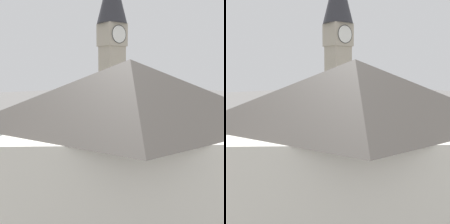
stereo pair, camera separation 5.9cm
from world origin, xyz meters
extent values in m
plane|color=#605E5B|center=(0.00, 0.00, 0.00)|extent=(200.00, 200.00, 0.00)
cube|color=gray|center=(0.00, 0.00, 0.30)|extent=(2.84, 2.84, 0.60)
cube|color=#ADA38E|center=(0.00, 0.00, 6.58)|extent=(2.27, 2.27, 11.95)
cube|color=#ADA38E|center=(0.00, 0.00, 13.80)|extent=(2.54, 2.54, 2.49)
cylinder|color=white|center=(0.00, 1.30, 13.80)|extent=(1.91, 0.04, 1.91)
torus|color=black|center=(0.00, 1.31, 13.80)|extent=(1.97, 0.06, 1.97)
cube|color=black|center=(0.00, 1.34, 14.01)|extent=(0.05, 0.02, 0.53)
cube|color=black|center=(0.29, 1.34, 13.80)|extent=(0.72, 0.02, 0.04)
cylinder|color=white|center=(0.00, -1.30, 13.80)|extent=(1.91, 0.04, 1.91)
torus|color=black|center=(0.00, -1.31, 13.80)|extent=(1.97, 0.06, 1.97)
cube|color=silver|center=(-6.22, -8.35, 0.59)|extent=(4.32, 2.34, 0.64)
cube|color=#28333D|center=(-6.37, -8.33, 1.21)|extent=(2.32, 1.88, 0.64)
cylinder|color=black|center=(-4.88, -7.76, 0.32)|extent=(0.67, 0.32, 0.64)
cylinder|color=black|center=(-5.13, -9.34, 0.32)|extent=(0.67, 0.32, 0.64)
cylinder|color=black|center=(-7.30, -7.36, 0.32)|extent=(0.67, 0.32, 0.64)
cylinder|color=black|center=(-7.56, -8.94, 0.32)|extent=(0.67, 0.32, 0.64)
cube|color=black|center=(-4.23, -8.68, 0.37)|extent=(0.39, 1.66, 0.16)
cube|color=#2D5BB7|center=(-11.91, -6.60, 0.59)|extent=(4.43, 3.31, 0.64)
cube|color=#28333D|center=(-12.05, -6.67, 1.21)|extent=(2.57, 2.32, 0.64)
cylinder|color=black|center=(-11.15, -5.35, 0.32)|extent=(0.67, 0.48, 0.64)
cylinder|color=black|center=(-10.46, -6.79, 0.32)|extent=(0.67, 0.48, 0.64)
cylinder|color=black|center=(-13.37, -6.41, 0.32)|extent=(0.67, 0.48, 0.64)
cylinder|color=black|center=(-12.68, -7.86, 0.32)|extent=(0.67, 0.48, 0.64)
cube|color=black|center=(-10.10, -5.72, 0.37)|extent=(0.83, 1.55, 0.16)
cube|color=#236B38|center=(-9.94, -1.59, 0.59)|extent=(4.36, 3.66, 0.64)
cube|color=#28333D|center=(-9.82, -1.51, 1.21)|extent=(2.61, 2.45, 0.64)
cylinder|color=black|center=(-10.54, -2.93, 0.32)|extent=(0.66, 0.53, 0.64)
cylinder|color=black|center=(-11.41, -1.59, 0.32)|extent=(0.66, 0.53, 0.64)
cylinder|color=black|center=(-8.47, -1.59, 0.32)|extent=(0.66, 0.53, 0.64)
cylinder|color=black|center=(-9.35, -0.25, 0.32)|extent=(0.66, 0.53, 0.64)
cube|color=black|center=(-11.63, -2.69, 0.37)|extent=(1.01, 1.46, 0.16)
cylinder|color=#706656|center=(9.07, 6.49, 0.41)|extent=(0.13, 0.13, 0.82)
cylinder|color=#706656|center=(9.19, 6.63, 0.41)|extent=(0.13, 0.13, 0.82)
cube|color=gold|center=(9.13, 6.56, 1.12)|extent=(0.41, 0.41, 0.60)
cylinder|color=gold|center=(8.97, 6.39, 1.07)|extent=(0.09, 0.09, 0.60)
cylinder|color=gold|center=(9.29, 6.73, 1.07)|extent=(0.09, 0.09, 0.60)
sphere|color=beige|center=(9.13, 6.56, 1.57)|extent=(0.22, 0.22, 0.22)
sphere|color=black|center=(9.14, 6.55, 1.59)|extent=(0.20, 0.20, 0.20)
cylinder|color=brown|center=(0.19, 7.31, 1.72)|extent=(0.44, 0.44, 3.44)
sphere|color=#28602D|center=(0.19, 7.31, 5.02)|extent=(4.52, 4.52, 4.52)
cube|color=silver|center=(-12.17, -17.46, 3.84)|extent=(11.02, 10.20, 7.69)
pyramid|color=#47423D|center=(-12.17, -17.46, 9.03)|extent=(11.57, 10.71, 2.69)
cylinder|color=gray|center=(-3.08, -4.13, 1.10)|extent=(0.07, 0.07, 2.20)
cube|color=red|center=(-3.08, -4.13, 2.50)|extent=(0.60, 0.04, 0.60)
camera|label=1|loc=(-19.44, -25.98, 9.98)|focal=44.59mm
camera|label=2|loc=(-19.40, -26.01, 9.98)|focal=44.59mm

